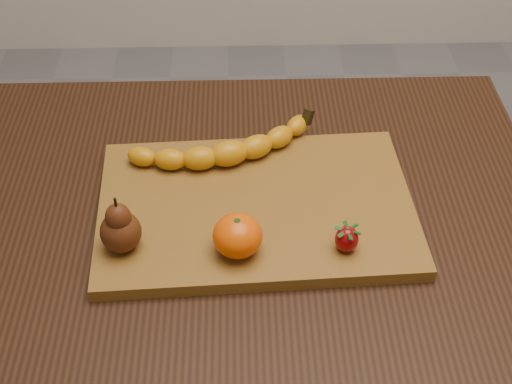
{
  "coord_description": "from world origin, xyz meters",
  "views": [
    {
      "loc": [
        0.04,
        -0.74,
        1.48
      ],
      "look_at": [
        0.06,
        0.0,
        0.8
      ],
      "focal_mm": 50.0,
      "sensor_mm": 36.0,
      "label": 1
    }
  ],
  "objects_px": {
    "pear": "(119,224)",
    "mandarin": "(238,236)",
    "cutting_board": "(256,207)",
    "table": "(215,260)"
  },
  "relations": [
    {
      "from": "table",
      "to": "mandarin",
      "type": "distance_m",
      "value": 0.18
    },
    {
      "from": "pear",
      "to": "mandarin",
      "type": "distance_m",
      "value": 0.16
    },
    {
      "from": "mandarin",
      "to": "table",
      "type": "bearing_deg",
      "value": 111.66
    },
    {
      "from": "pear",
      "to": "mandarin",
      "type": "relative_size",
      "value": 1.3
    },
    {
      "from": "pear",
      "to": "table",
      "type": "bearing_deg",
      "value": 34.14
    },
    {
      "from": "table",
      "to": "mandarin",
      "type": "bearing_deg",
      "value": -68.34
    },
    {
      "from": "pear",
      "to": "cutting_board",
      "type": "bearing_deg",
      "value": 24.33
    },
    {
      "from": "cutting_board",
      "to": "mandarin",
      "type": "distance_m",
      "value": 0.1
    },
    {
      "from": "table",
      "to": "cutting_board",
      "type": "distance_m",
      "value": 0.12
    },
    {
      "from": "cutting_board",
      "to": "pear",
      "type": "relative_size",
      "value": 5.22
    }
  ]
}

